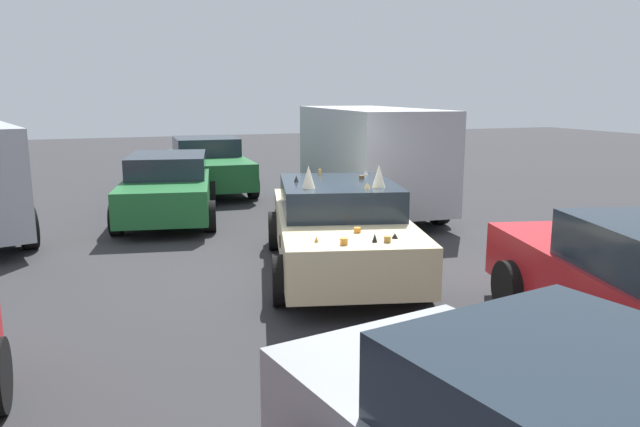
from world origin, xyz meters
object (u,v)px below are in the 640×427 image
at_px(art_car_decorated, 339,226).
at_px(parked_sedan_row_back_center, 168,187).
at_px(parked_van_far_left, 369,155).
at_px(parked_sedan_far_right, 208,165).

height_order(art_car_decorated, parked_sedan_row_back_center, art_car_decorated).
bearing_deg(art_car_decorated, parked_van_far_left, 164.23).
bearing_deg(parked_sedan_far_right, art_car_decorated, 5.70).
bearing_deg(parked_sedan_row_back_center, art_car_decorated, 32.67).
relative_size(art_car_decorated, parked_sedan_far_right, 1.03).
bearing_deg(parked_sedan_row_back_center, parked_van_far_left, 89.49).
bearing_deg(art_car_decorated, parked_sedan_far_right, -161.99).
xyz_separation_m(parked_sedan_far_right, parked_sedan_row_back_center, (-3.41, 1.46, -0.03)).
xyz_separation_m(parked_van_far_left, parked_sedan_far_right, (4.27, 2.77, -0.56)).
bearing_deg(parked_sedan_far_right, parked_van_far_left, 35.59).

